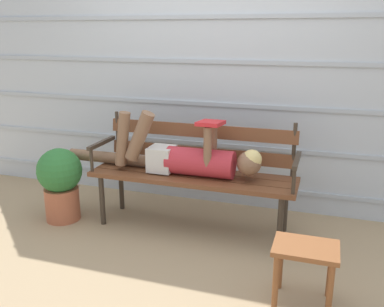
{
  "coord_description": "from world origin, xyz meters",
  "views": [
    {
      "loc": [
        1.01,
        -2.99,
        1.59
      ],
      "look_at": [
        0.0,
        0.09,
        0.65
      ],
      "focal_mm": 39.44,
      "sensor_mm": 36.0,
      "label": 1
    }
  ],
  "objects_px": {
    "park_bench": "(195,167)",
    "footstool": "(305,259)",
    "potted_plant": "(60,181)",
    "reclining_person": "(183,156)"
  },
  "relations": [
    {
      "from": "park_bench",
      "to": "footstool",
      "type": "bearing_deg",
      "value": -41.02
    },
    {
      "from": "park_bench",
      "to": "reclining_person",
      "type": "distance_m",
      "value": 0.15
    },
    {
      "from": "park_bench",
      "to": "reclining_person",
      "type": "height_order",
      "value": "reclining_person"
    },
    {
      "from": "reclining_person",
      "to": "footstool",
      "type": "distance_m",
      "value": 1.33
    },
    {
      "from": "potted_plant",
      "to": "footstool",
      "type": "bearing_deg",
      "value": -15.23
    },
    {
      "from": "reclining_person",
      "to": "potted_plant",
      "type": "distance_m",
      "value": 1.1
    },
    {
      "from": "footstool",
      "to": "park_bench",
      "type": "bearing_deg",
      "value": 138.98
    },
    {
      "from": "footstool",
      "to": "potted_plant",
      "type": "bearing_deg",
      "value": 164.77
    },
    {
      "from": "potted_plant",
      "to": "reclining_person",
      "type": "bearing_deg",
      "value": 10.65
    },
    {
      "from": "park_bench",
      "to": "potted_plant",
      "type": "distance_m",
      "value": 1.17
    }
  ]
}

